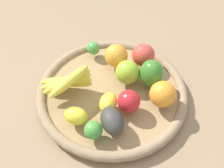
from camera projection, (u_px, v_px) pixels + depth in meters
The scene contains 14 objects.
ground_plane at pixel (112, 96), 0.84m from camera, with size 2.40×2.40×0.00m, color #8D7152.
basket at pixel (112, 92), 0.83m from camera, with size 0.47×0.47×0.04m.
bell_pepper at pixel (152, 73), 0.79m from camera, with size 0.08×0.07×0.09m, color #377524.
orange_0 at pixel (116, 56), 0.85m from camera, with size 0.08×0.08×0.08m, color orange.
banana_bunch at pixel (68, 81), 0.78m from camera, with size 0.16×0.16×0.08m.
orange_1 at pixel (163, 95), 0.75m from camera, with size 0.08×0.08×0.08m, color orange.
lemon_0 at pixel (76, 116), 0.71m from camera, with size 0.07×0.05×0.05m, color yellow.
lime_0 at pixel (93, 48), 0.90m from camera, with size 0.04×0.04×0.04m, color green.
lemon_1 at pixel (108, 103), 0.74m from camera, with size 0.07×0.05×0.05m, color yellow.
apple_0 at pixel (129, 101), 0.74m from camera, with size 0.07×0.07×0.07m, color red.
avocado at pixel (112, 121), 0.70m from camera, with size 0.09×0.06×0.06m, color #383630.
apple_1 at pixel (127, 72), 0.80m from camera, with size 0.07×0.07×0.07m, color #8CB72A.
lime_1 at pixel (93, 130), 0.69m from camera, with size 0.05×0.05×0.05m, color #438E35.
apple_2 at pixel (143, 55), 0.85m from camera, with size 0.07×0.07×0.07m, color #CA4135.
Camera 1 is at (0.18, -0.49, 0.66)m, focal length 42.16 mm.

